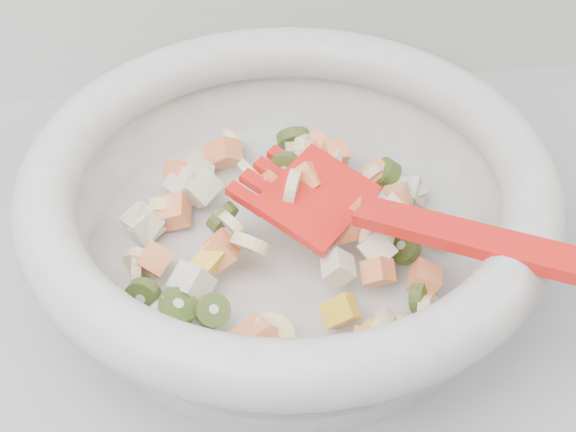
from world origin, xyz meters
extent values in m
cylinder|color=silver|center=(-0.03, 1.50, 0.91)|extent=(0.30, 0.30, 0.02)
torus|color=silver|center=(-0.03, 1.50, 0.98)|extent=(0.37, 0.37, 0.04)
cylinder|color=beige|center=(-0.06, 1.61, 0.93)|extent=(0.02, 0.03, 0.03)
cylinder|color=beige|center=(0.06, 1.42, 0.92)|extent=(0.02, 0.03, 0.03)
cylinder|color=beige|center=(-0.06, 1.47, 0.95)|extent=(0.04, 0.03, 0.04)
cylinder|color=beige|center=(-0.09, 1.59, 0.93)|extent=(0.03, 0.02, 0.03)
cylinder|color=beige|center=(0.02, 1.39, 0.93)|extent=(0.02, 0.03, 0.03)
cylinder|color=beige|center=(-0.07, 1.49, 0.95)|extent=(0.02, 0.03, 0.02)
cylinder|color=beige|center=(0.04, 1.55, 0.93)|extent=(0.03, 0.03, 0.03)
cylinder|color=beige|center=(-0.03, 1.50, 0.97)|extent=(0.02, 0.03, 0.03)
cylinder|color=beige|center=(0.01, 1.58, 0.93)|extent=(0.01, 0.03, 0.03)
cylinder|color=beige|center=(-0.12, 1.53, 0.94)|extent=(0.03, 0.03, 0.02)
cylinder|color=beige|center=(-0.01, 1.59, 0.93)|extent=(0.02, 0.03, 0.04)
cylinder|color=beige|center=(0.03, 1.47, 0.95)|extent=(0.04, 0.02, 0.03)
cylinder|color=beige|center=(-0.01, 1.51, 0.96)|extent=(0.02, 0.03, 0.03)
cylinder|color=beige|center=(-0.01, 1.59, 0.94)|extent=(0.03, 0.03, 0.02)
cylinder|color=beige|center=(-0.14, 1.47, 0.93)|extent=(0.01, 0.03, 0.03)
cylinder|color=beige|center=(0.03, 1.40, 0.93)|extent=(0.02, 0.03, 0.03)
cylinder|color=beige|center=(0.01, 1.57, 0.94)|extent=(0.03, 0.04, 0.03)
cylinder|color=beige|center=(-0.05, 1.40, 0.93)|extent=(0.03, 0.03, 0.02)
cylinder|color=beige|center=(-0.13, 1.48, 0.93)|extent=(0.03, 0.02, 0.03)
cylinder|color=beige|center=(-0.05, 1.54, 0.96)|extent=(0.03, 0.03, 0.03)
cylinder|color=beige|center=(0.02, 1.40, 0.93)|extent=(0.03, 0.03, 0.03)
cube|color=#FF8A50|center=(0.05, 1.51, 0.94)|extent=(0.03, 0.03, 0.03)
cube|color=#FF8A50|center=(-0.10, 1.56, 0.94)|extent=(0.03, 0.04, 0.04)
cube|color=#FF8A50|center=(0.02, 1.49, 0.95)|extent=(0.04, 0.03, 0.03)
cube|color=#FF8A50|center=(0.01, 1.48, 0.95)|extent=(0.02, 0.02, 0.02)
cube|color=#FF8A50|center=(0.01, 1.39, 0.93)|extent=(0.04, 0.03, 0.04)
cube|color=#FF8A50|center=(0.02, 1.57, 0.94)|extent=(0.02, 0.02, 0.02)
cube|color=#FF8A50|center=(-0.07, 1.59, 0.94)|extent=(0.03, 0.03, 0.03)
cube|color=#FF8A50|center=(-0.02, 1.51, 0.96)|extent=(0.03, 0.03, 0.04)
cube|color=#FF8A50|center=(-0.11, 1.53, 0.93)|extent=(0.03, 0.03, 0.03)
cube|color=#FF8A50|center=(0.01, 1.60, 0.93)|extent=(0.03, 0.03, 0.03)
cube|color=#FF8A50|center=(0.03, 1.44, 0.94)|extent=(0.02, 0.03, 0.03)
cube|color=#FF8A50|center=(0.06, 1.44, 0.94)|extent=(0.03, 0.02, 0.02)
cube|color=#FF8A50|center=(-0.08, 1.47, 0.94)|extent=(0.03, 0.02, 0.03)
cube|color=#FF8A50|center=(-0.12, 1.48, 0.94)|extent=(0.03, 0.03, 0.03)
cube|color=#FF8A50|center=(0.08, 1.48, 0.93)|extent=(0.03, 0.03, 0.02)
cube|color=#FF8A50|center=(-0.04, 1.52, 0.96)|extent=(0.03, 0.03, 0.03)
cube|color=#FF8A50|center=(-0.06, 1.40, 0.93)|extent=(0.04, 0.04, 0.04)
cube|color=#FF8A50|center=(0.01, 1.50, 0.95)|extent=(0.03, 0.02, 0.03)
cube|color=#FF8A50|center=(0.05, 1.55, 0.93)|extent=(0.03, 0.03, 0.02)
cylinder|color=olive|center=(-0.03, 1.54, 0.96)|extent=(0.03, 0.02, 0.03)
cylinder|color=olive|center=(0.05, 1.55, 0.93)|extent=(0.03, 0.03, 0.03)
cylinder|color=olive|center=(0.05, 1.43, 0.93)|extent=(0.02, 0.04, 0.04)
cylinder|color=olive|center=(-0.01, 1.60, 0.94)|extent=(0.03, 0.02, 0.03)
cylinder|color=olive|center=(-0.08, 1.50, 0.95)|extent=(0.03, 0.03, 0.03)
cylinder|color=olive|center=(-0.09, 1.42, 0.94)|extent=(0.03, 0.03, 0.03)
cylinder|color=olive|center=(-0.13, 1.45, 0.93)|extent=(0.03, 0.02, 0.03)
cylinder|color=olive|center=(0.05, 1.47, 0.93)|extent=(0.03, 0.03, 0.03)
cylinder|color=olive|center=(-0.11, 1.43, 0.94)|extent=(0.03, 0.03, 0.02)
cylinder|color=olive|center=(0.07, 1.50, 0.93)|extent=(0.03, 0.03, 0.02)
cube|color=#ECEBC8|center=(-0.09, 1.55, 0.94)|extent=(0.03, 0.02, 0.03)
cube|color=#ECEBC8|center=(0.07, 1.53, 0.93)|extent=(0.03, 0.03, 0.03)
cube|color=#ECEBC8|center=(0.03, 1.46, 0.94)|extent=(0.03, 0.03, 0.03)
cube|color=#ECEBC8|center=(0.07, 1.53, 0.93)|extent=(0.03, 0.03, 0.03)
cube|color=#ECEBC8|center=(-0.10, 1.40, 0.93)|extent=(0.03, 0.03, 0.03)
cube|color=#ECEBC8|center=(-0.13, 1.52, 0.93)|extent=(0.03, 0.03, 0.03)
cube|color=#ECEBC8|center=(0.03, 1.50, 0.95)|extent=(0.03, 0.03, 0.03)
cube|color=#ECEBC8|center=(0.05, 1.49, 0.94)|extent=(0.03, 0.04, 0.03)
cube|color=#ECEBC8|center=(-0.12, 1.43, 0.93)|extent=(0.03, 0.03, 0.02)
cube|color=#ECEBC8|center=(-0.13, 1.52, 0.93)|extent=(0.03, 0.03, 0.03)
cube|color=#ECEBC8|center=(-0.10, 1.45, 0.94)|extent=(0.03, 0.03, 0.03)
cube|color=#ECEBC8|center=(-0.09, 1.54, 0.94)|extent=(0.03, 0.04, 0.03)
cube|color=#ECEBC8|center=(-0.10, 1.55, 0.94)|extent=(0.04, 0.03, 0.03)
cube|color=#ECEBC8|center=(0.00, 1.44, 0.95)|extent=(0.02, 0.02, 0.02)
cube|color=yellow|center=(0.00, 1.42, 0.93)|extent=(0.03, 0.02, 0.03)
cube|color=yellow|center=(0.02, 1.48, 0.95)|extent=(0.03, 0.02, 0.02)
cube|color=yellow|center=(-0.01, 1.47, 0.95)|extent=(0.03, 0.02, 0.02)
cube|color=yellow|center=(0.02, 1.40, 0.93)|extent=(0.03, 0.03, 0.03)
cube|color=yellow|center=(-0.09, 1.46, 0.94)|extent=(0.03, 0.03, 0.02)
cube|color=red|center=(-0.01, 1.49, 0.96)|extent=(0.09, 0.09, 0.03)
cube|color=red|center=(-0.02, 1.54, 0.96)|extent=(0.03, 0.03, 0.01)
cube|color=red|center=(-0.04, 1.53, 0.96)|extent=(0.03, 0.03, 0.01)
cube|color=red|center=(-0.05, 1.51, 0.96)|extent=(0.03, 0.03, 0.01)
cube|color=red|center=(-0.06, 1.50, 0.96)|extent=(0.03, 0.03, 0.01)
cube|color=red|center=(0.10, 1.40, 0.99)|extent=(0.18, 0.16, 0.05)
camera|label=1|loc=(-0.08, 1.04, 1.37)|focal=55.00mm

